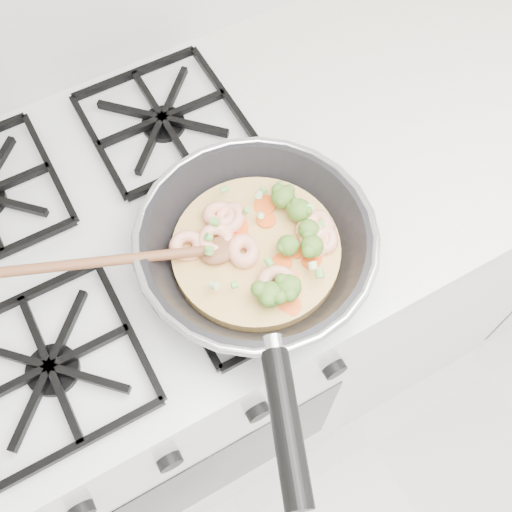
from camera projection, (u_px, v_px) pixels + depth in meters
stove at (157, 338)px, 1.29m from camera, size 0.60×0.60×0.92m
counter_right at (460, 186)px, 1.48m from camera, size 1.00×0.60×0.90m
skillet at (258, 249)px, 0.82m from camera, size 0.49×0.48×0.09m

